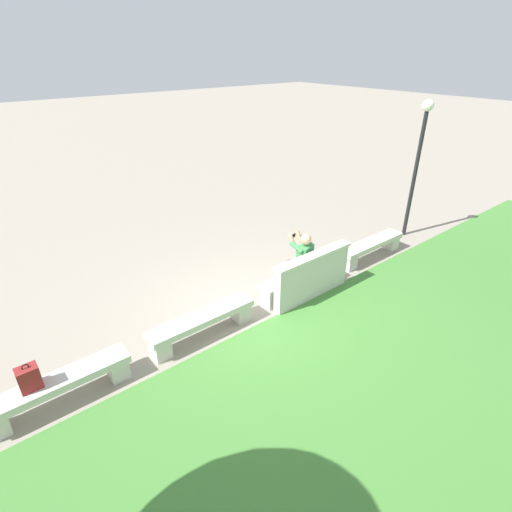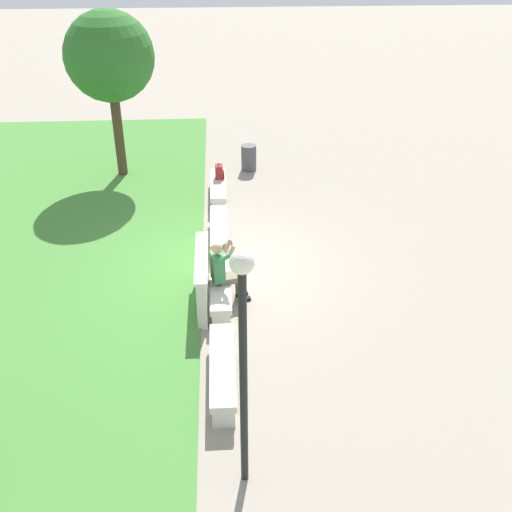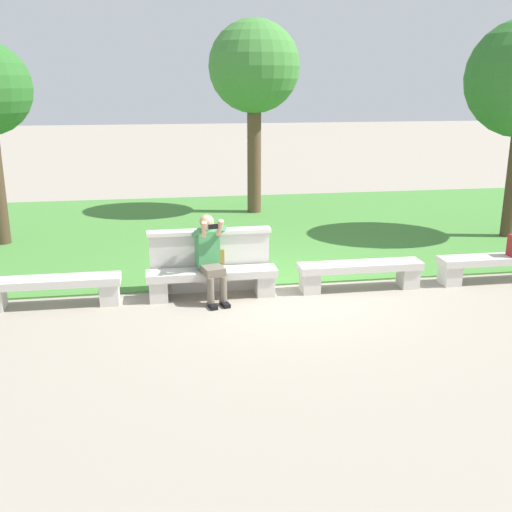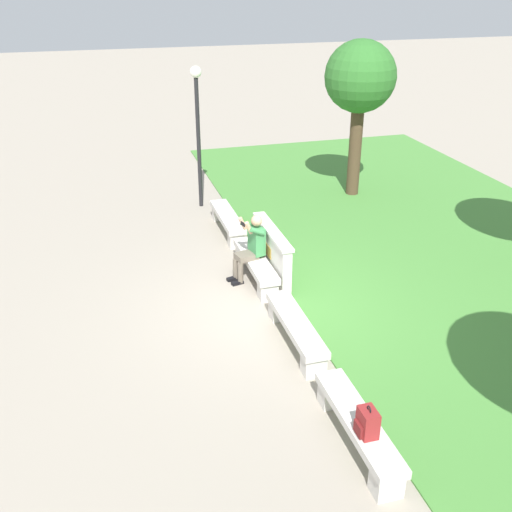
% 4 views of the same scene
% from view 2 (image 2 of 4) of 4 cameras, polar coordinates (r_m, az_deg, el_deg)
% --- Properties ---
extents(ground_plane, '(80.00, 80.00, 0.00)m').
position_cam_2_polar(ground_plane, '(12.81, -3.43, -1.18)').
color(ground_plane, gray).
extents(grass_strip, '(21.23, 8.00, 0.03)m').
position_cam_2_polar(grass_strip, '(13.55, -22.29, -1.66)').
color(grass_strip, '#478438').
rests_on(grass_strip, ground).
extents(bench_main, '(2.02, 0.40, 0.45)m').
position_cam_2_polar(bench_main, '(9.70, -3.22, -10.71)').
color(bench_main, beige).
rests_on(bench_main, ground).
extents(bench_near, '(2.02, 0.40, 0.45)m').
position_cam_2_polar(bench_near, '(11.63, -3.40, -2.97)').
color(bench_near, beige).
rests_on(bench_near, ground).
extents(bench_mid, '(2.02, 0.40, 0.45)m').
position_cam_2_polar(bench_mid, '(13.71, -3.53, 2.49)').
color(bench_mid, beige).
rests_on(bench_mid, ground).
extents(bench_far, '(2.02, 0.40, 0.45)m').
position_cam_2_polar(bench_far, '(15.88, -3.62, 6.49)').
color(bench_far, beige).
rests_on(bench_far, ground).
extents(backrest_wall_with_plaque, '(1.96, 0.24, 1.01)m').
position_cam_2_polar(backrest_wall_with_plaque, '(11.52, -5.12, -2.13)').
color(backrest_wall_with_plaque, beige).
rests_on(backrest_wall_with_plaque, ground).
extents(person_photographer, '(0.53, 0.77, 1.32)m').
position_cam_2_polar(person_photographer, '(11.37, -3.08, -1.22)').
color(person_photographer, black).
rests_on(person_photographer, ground).
extents(backpack, '(0.28, 0.24, 0.43)m').
position_cam_2_polar(backpack, '(16.04, -3.51, 8.00)').
color(backpack, maroon).
rests_on(backpack, bench_far).
extents(tree_right_background, '(2.38, 2.38, 4.51)m').
position_cam_2_polar(tree_right_background, '(16.98, -13.78, 17.91)').
color(tree_right_background, '#4C3826').
rests_on(tree_right_background, ground).
extents(trash_bin, '(0.44, 0.44, 0.75)m').
position_cam_2_polar(trash_bin, '(17.70, -0.69, 9.34)').
color(trash_bin, '#4C4C51').
rests_on(trash_bin, ground).
extents(lamp_post, '(0.28, 0.28, 3.52)m').
position_cam_2_polar(lamp_post, '(6.98, -1.25, -8.02)').
color(lamp_post, black).
rests_on(lamp_post, ground).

